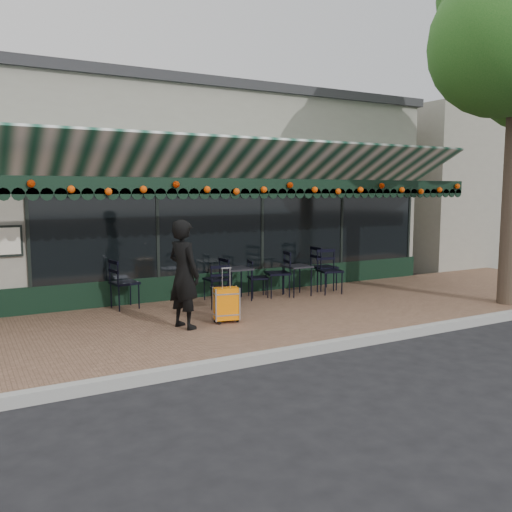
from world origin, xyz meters
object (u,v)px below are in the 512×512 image
chair_a_left (278,274)px  chair_b_left (216,279)px  cafe_table_b (236,271)px  chair_solo (125,283)px  woman (184,274)px  chair_b_right (258,278)px  cafe_table_a (297,268)px  chair_b_front (223,288)px  suitcase (226,304)px  chair_a_right (324,268)px  chair_a_front (330,271)px

chair_a_left → chair_b_left: bearing=-85.7°
cafe_table_b → chair_solo: (-2.20, 0.35, -0.12)m
woman → cafe_table_b: woman is taller
chair_a_left → chair_solo: chair_a_left is taller
woman → chair_b_right: woman is taller
cafe_table_a → chair_a_left: 0.44m
chair_solo → chair_a_left: bearing=-104.6°
chair_b_front → cafe_table_a: bearing=23.3°
woman → suitcase: 0.94m
cafe_table_a → chair_b_front: (-2.03, -0.60, -0.16)m
chair_a_right → chair_a_front: 0.45m
cafe_table_a → chair_a_right: bearing=16.6°
chair_b_left → chair_b_front: size_ratio=1.02×
chair_b_right → chair_solo: bearing=97.9°
cafe_table_a → cafe_table_b: size_ratio=0.96×
chair_a_front → cafe_table_b: bearing=-177.3°
chair_b_right → suitcase: bearing=150.3°
cafe_table_b → chair_a_left: chair_a_left is taller
chair_a_front → chair_solo: 4.37m
cafe_table_a → chair_b_front: chair_b_front is taller
chair_b_left → chair_solo: bearing=-99.9°
chair_a_front → chair_b_right: size_ratio=1.22×
chair_a_left → chair_a_right: size_ratio=0.97×
woman → cafe_table_b: 2.38m
cafe_table_a → chair_a_left: chair_a_left is taller
suitcase → chair_b_front: bearing=79.4°
suitcase → chair_a_right: bearing=39.5°
chair_a_left → chair_a_front: size_ratio=1.00×
cafe_table_b → chair_a_front: bearing=-8.3°
chair_a_front → chair_b_left: (-2.49, 0.50, -0.05)m
woman → cafe_table_a: (3.13, 1.43, -0.30)m
suitcase → chair_b_left: 1.90m
chair_b_front → cafe_table_b: bearing=55.8°
suitcase → cafe_table_a: 2.79m
chair_a_right → cafe_table_a: bearing=109.8°
woman → chair_a_left: size_ratio=1.82×
cafe_table_a → chair_solo: size_ratio=0.67×
cafe_table_b → chair_solo: 2.23m
chair_a_left → chair_b_left: 1.34m
chair_a_left → chair_a_right: bearing=111.7°
chair_a_left → chair_a_front: bearing=92.1°
suitcase → chair_solo: (-1.19, 1.94, 0.17)m
chair_b_front → chair_solo: size_ratio=0.88×
suitcase → chair_solo: 2.29m
chair_b_left → chair_solo: (-1.83, 0.16, 0.05)m
chair_b_right → chair_a_front: bearing=-91.5°
suitcase → cafe_table_a: bearing=43.1°
cafe_table_b → chair_b_left: chair_b_left is taller
cafe_table_b → chair_a_front: size_ratio=0.69×
chair_a_right → chair_b_front: bearing=109.8°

